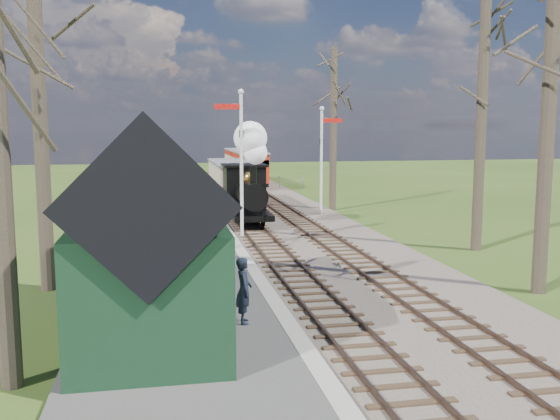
{
  "coord_description": "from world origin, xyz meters",
  "views": [
    {
      "loc": [
        -4.07,
        -9.6,
        4.74
      ],
      "look_at": [
        0.35,
        13.07,
        1.6
      ],
      "focal_mm": 40.0,
      "sensor_mm": 36.0,
      "label": 1
    }
  ],
  "objects_px": {
    "station_shed": "(150,240)",
    "sign_board": "(218,298)",
    "bench": "(206,325)",
    "semaphore_near": "(240,153)",
    "red_carriage_a": "(250,169)",
    "locomotive": "(248,181)",
    "red_carriage_b": "(240,164)",
    "person": "(244,290)",
    "semaphore_far": "(323,152)",
    "coach": "(233,182)"
  },
  "relations": [
    {
      "from": "red_carriage_a",
      "to": "person",
      "type": "xyz_separation_m",
      "value": [
        -4.82,
        -32.0,
        -0.57
      ]
    },
    {
      "from": "semaphore_near",
      "to": "bench",
      "type": "xyz_separation_m",
      "value": [
        -2.4,
        -12.94,
        -3.03
      ]
    },
    {
      "from": "red_carriage_a",
      "to": "station_shed",
      "type": "bearing_deg",
      "value": -102.07
    },
    {
      "from": "red_carriage_a",
      "to": "bench",
      "type": "xyz_separation_m",
      "value": [
        -5.77,
        -33.21,
        -0.95
      ]
    },
    {
      "from": "semaphore_near",
      "to": "bench",
      "type": "relative_size",
      "value": 4.05
    },
    {
      "from": "semaphore_near",
      "to": "bench",
      "type": "height_order",
      "value": "semaphore_near"
    },
    {
      "from": "semaphore_near",
      "to": "semaphore_far",
      "type": "xyz_separation_m",
      "value": [
        5.14,
        6.0,
        -0.27
      ]
    },
    {
      "from": "station_shed",
      "to": "semaphore_far",
      "type": "distance_m",
      "value": 20.01
    },
    {
      "from": "locomotive",
      "to": "bench",
      "type": "xyz_separation_m",
      "value": [
        -3.16,
        -15.97,
        -1.58
      ]
    },
    {
      "from": "red_carriage_b",
      "to": "sign_board",
      "type": "xyz_separation_m",
      "value": [
        -5.39,
        -37.33,
        -0.78
      ]
    },
    {
      "from": "person",
      "to": "sign_board",
      "type": "bearing_deg",
      "value": 75.85
    },
    {
      "from": "red_carriage_b",
      "to": "locomotive",
      "type": "bearing_deg",
      "value": -96.55
    },
    {
      "from": "station_shed",
      "to": "semaphore_near",
      "type": "relative_size",
      "value": 1.01
    },
    {
      "from": "semaphore_near",
      "to": "person",
      "type": "xyz_separation_m",
      "value": [
        -1.45,
        -11.74,
        -2.65
      ]
    },
    {
      "from": "locomotive",
      "to": "sign_board",
      "type": "height_order",
      "value": "locomotive"
    },
    {
      "from": "red_carriage_b",
      "to": "semaphore_far",
      "type": "bearing_deg",
      "value": -84.87
    },
    {
      "from": "sign_board",
      "to": "person",
      "type": "relative_size",
      "value": 0.73
    },
    {
      "from": "red_carriage_b",
      "to": "bench",
      "type": "height_order",
      "value": "red_carriage_b"
    },
    {
      "from": "sign_board",
      "to": "bench",
      "type": "xyz_separation_m",
      "value": [
        -0.38,
        -1.38,
        -0.17
      ]
    },
    {
      "from": "locomotive",
      "to": "coach",
      "type": "relative_size",
      "value": 0.63
    },
    {
      "from": "red_carriage_a",
      "to": "sign_board",
      "type": "relative_size",
      "value": 4.7
    },
    {
      "from": "red_carriage_a",
      "to": "sign_board",
      "type": "distance_m",
      "value": 32.29
    },
    {
      "from": "station_shed",
      "to": "sign_board",
      "type": "bearing_deg",
      "value": 16.19
    },
    {
      "from": "coach",
      "to": "semaphore_far",
      "type": "bearing_deg",
      "value": -35.26
    },
    {
      "from": "locomotive",
      "to": "red_carriage_b",
      "type": "bearing_deg",
      "value": 83.45
    },
    {
      "from": "red_carriage_a",
      "to": "bench",
      "type": "height_order",
      "value": "red_carriage_a"
    },
    {
      "from": "sign_board",
      "to": "coach",
      "type": "bearing_deg",
      "value": 82.31
    },
    {
      "from": "sign_board",
      "to": "person",
      "type": "distance_m",
      "value": 0.64
    },
    {
      "from": "station_shed",
      "to": "semaphore_far",
      "type": "bearing_deg",
      "value": 64.28
    },
    {
      "from": "bench",
      "to": "locomotive",
      "type": "bearing_deg",
      "value": 78.81
    },
    {
      "from": "locomotive",
      "to": "semaphore_near",
      "type": "bearing_deg",
      "value": -104.05
    },
    {
      "from": "coach",
      "to": "bench",
      "type": "height_order",
      "value": "coach"
    },
    {
      "from": "station_shed",
      "to": "person",
      "type": "relative_size",
      "value": 4.07
    },
    {
      "from": "locomotive",
      "to": "red_carriage_b",
      "type": "distance_m",
      "value": 22.9
    },
    {
      "from": "semaphore_far",
      "to": "locomotive",
      "type": "distance_m",
      "value": 5.43
    },
    {
      "from": "station_shed",
      "to": "red_carriage_b",
      "type": "relative_size",
      "value": 1.19
    },
    {
      "from": "station_shed",
      "to": "sign_board",
      "type": "distance_m",
      "value": 2.17
    },
    {
      "from": "bench",
      "to": "red_carriage_b",
      "type": "bearing_deg",
      "value": 81.52
    },
    {
      "from": "red_carriage_a",
      "to": "red_carriage_b",
      "type": "xyz_separation_m",
      "value": [
        0.0,
        5.5,
        0.0
      ]
    },
    {
      "from": "locomotive",
      "to": "station_shed",
      "type": "bearing_deg",
      "value": -105.92
    },
    {
      "from": "red_carriage_a",
      "to": "bench",
      "type": "relative_size",
      "value": 3.46
    },
    {
      "from": "locomotive",
      "to": "red_carriage_b",
      "type": "relative_size",
      "value": 0.89
    },
    {
      "from": "semaphore_far",
      "to": "semaphore_near",
      "type": "bearing_deg",
      "value": -130.6
    },
    {
      "from": "coach",
      "to": "person",
      "type": "height_order",
      "value": "coach"
    },
    {
      "from": "station_shed",
      "to": "coach",
      "type": "distance_m",
      "value": 21.54
    },
    {
      "from": "locomotive",
      "to": "coach",
      "type": "height_order",
      "value": "locomotive"
    },
    {
      "from": "semaphore_far",
      "to": "red_carriage_b",
      "type": "relative_size",
      "value": 1.08
    },
    {
      "from": "semaphore_near",
      "to": "red_carriage_a",
      "type": "bearing_deg",
      "value": 80.56
    },
    {
      "from": "semaphore_near",
      "to": "person",
      "type": "relative_size",
      "value": 4.02
    },
    {
      "from": "coach",
      "to": "red_carriage_a",
      "type": "distance_m",
      "value": 11.47
    }
  ]
}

